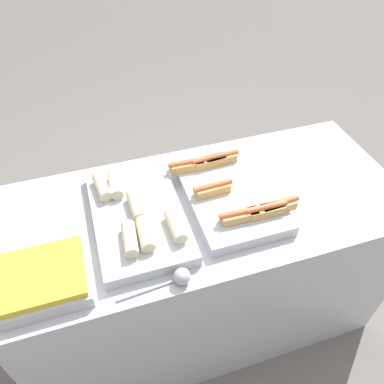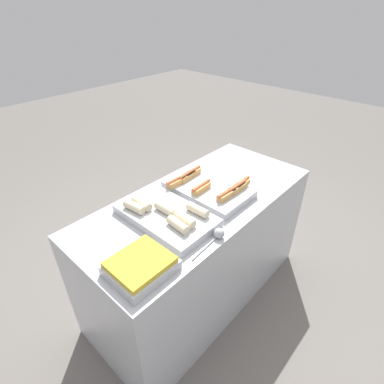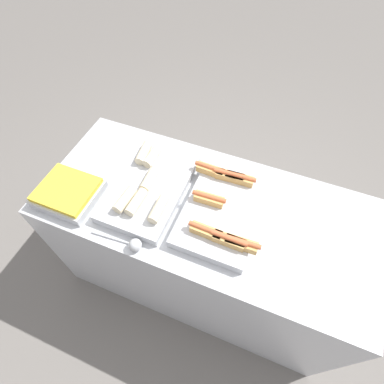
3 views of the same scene
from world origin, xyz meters
name	(u,v)px [view 1 (image 1 of 3)]	position (x,y,z in m)	size (l,w,h in m)	color
ground_plane	(203,310)	(0.00, 0.00, 0.00)	(12.00, 12.00, 0.00)	slate
counter	(205,265)	(0.00, 0.00, 0.43)	(1.60, 0.71, 0.86)	#B7BABF
tray_hotdogs	(229,192)	(0.09, 0.00, 0.89)	(0.41, 0.52, 0.10)	#B7BABF
tray_wraps	(137,214)	(-0.28, 0.00, 0.89)	(0.33, 0.55, 0.10)	#B7BABF
tray_side_front	(45,279)	(-0.62, -0.19, 0.90)	(0.28, 0.25, 0.07)	#B7BABF
serving_spoon_near	(179,278)	(-0.21, -0.31, 0.89)	(0.25, 0.06, 0.06)	#B2B5BA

